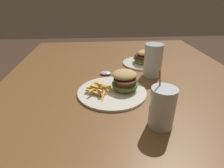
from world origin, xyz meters
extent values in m
plane|color=#473323|center=(0.00, 0.00, 0.00)|extent=(8.00, 8.00, 0.00)
cube|color=brown|center=(0.00, 0.00, 0.70)|extent=(1.23, 1.39, 0.03)
cylinder|color=brown|center=(-0.54, 0.62, 0.34)|extent=(0.09, 0.09, 0.68)
cylinder|color=brown|center=(0.54, 0.62, 0.34)|extent=(0.09, 0.09, 0.68)
cylinder|color=silver|center=(-0.08, -0.22, 0.72)|extent=(0.30, 0.30, 0.01)
ellipsoid|color=tan|center=(-0.02, -0.21, 0.74)|extent=(0.11, 0.09, 0.02)
cylinder|color=#38752D|center=(-0.02, -0.21, 0.75)|extent=(0.12, 0.12, 0.01)
cylinder|color=red|center=(-0.02, -0.21, 0.76)|extent=(0.10, 0.10, 0.01)
cylinder|color=#4C2D1E|center=(-0.02, -0.21, 0.77)|extent=(0.10, 0.10, 0.01)
ellipsoid|color=tan|center=(-0.02, -0.20, 0.79)|extent=(0.11, 0.10, 0.04)
cube|color=gold|center=(-0.13, -0.22, 0.75)|extent=(0.07, 0.04, 0.01)
cube|color=gold|center=(-0.10, -0.21, 0.74)|extent=(0.05, 0.05, 0.01)
cube|color=gold|center=(-0.15, -0.23, 0.74)|extent=(0.06, 0.07, 0.01)
cube|color=gold|center=(-0.16, -0.25, 0.74)|extent=(0.07, 0.05, 0.01)
cube|color=gold|center=(-0.14, -0.20, 0.75)|extent=(0.03, 0.07, 0.02)
cube|color=gold|center=(-0.13, -0.23, 0.75)|extent=(0.07, 0.03, 0.03)
cube|color=gold|center=(-0.15, -0.21, 0.74)|extent=(0.07, 0.02, 0.01)
cube|color=gold|center=(-0.14, -0.22, 0.75)|extent=(0.05, 0.05, 0.01)
cube|color=gold|center=(-0.12, -0.20, 0.75)|extent=(0.08, 0.04, 0.02)
cube|color=gold|center=(-0.12, -0.28, 0.73)|extent=(0.03, 0.08, 0.03)
cube|color=gold|center=(-0.13, -0.25, 0.74)|extent=(0.04, 0.05, 0.02)
cube|color=gold|center=(-0.14, -0.24, 0.74)|extent=(0.04, 0.08, 0.03)
cylinder|color=silver|center=(0.14, -0.05, 0.80)|extent=(0.09, 0.09, 0.17)
cylinder|color=#B26B19|center=(0.14, -0.05, 0.79)|extent=(0.08, 0.08, 0.15)
cylinder|color=silver|center=(0.06, -0.45, 0.78)|extent=(0.08, 0.08, 0.14)
cylinder|color=orange|center=(0.06, -0.45, 0.77)|extent=(0.07, 0.07, 0.11)
cylinder|color=red|center=(0.06, -0.43, 0.81)|extent=(0.03, 0.01, 0.19)
ellipsoid|color=silver|center=(-0.10, -0.02, 0.72)|extent=(0.06, 0.05, 0.02)
cube|color=silver|center=(-0.01, -0.03, 0.72)|extent=(0.13, 0.03, 0.00)
cylinder|color=silver|center=(0.13, 0.12, 0.72)|extent=(0.23, 0.23, 0.01)
ellipsoid|color=tan|center=(0.13, 0.12, 0.74)|extent=(0.13, 0.13, 0.02)
cylinder|color=#38752D|center=(0.13, 0.12, 0.75)|extent=(0.15, 0.15, 0.01)
cylinder|color=red|center=(0.13, 0.12, 0.76)|extent=(0.12, 0.12, 0.01)
cylinder|color=#4C2D1E|center=(0.13, 0.12, 0.77)|extent=(0.13, 0.13, 0.01)
ellipsoid|color=tan|center=(0.14, 0.11, 0.79)|extent=(0.13, 0.14, 0.04)
camera|label=1|loc=(-0.13, -0.93, 1.11)|focal=30.00mm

